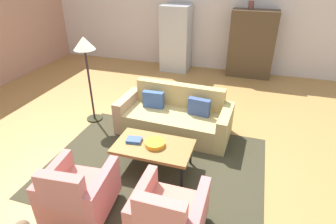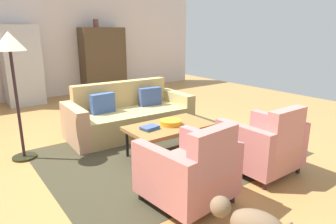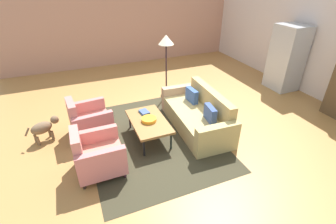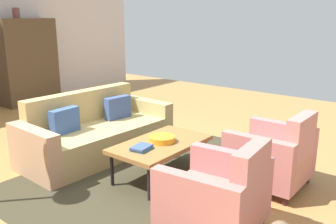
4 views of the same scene
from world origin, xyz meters
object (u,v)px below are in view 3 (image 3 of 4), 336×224
object	(u,v)px
armchair_left	(88,121)
fruit_bowl	(149,120)
couch	(199,115)
coffee_table	(149,122)
armchair_right	(96,156)
book_stack	(144,112)
floor_lamp	(166,46)
refrigerator	(287,58)
dog	(44,127)

from	to	relation	value
armchair_left	fruit_bowl	bearing A→B (deg)	56.53
couch	coffee_table	size ratio (longest dim) A/B	1.78
coffee_table	armchair_right	bearing A→B (deg)	-62.79
fruit_bowl	book_stack	bearing A→B (deg)	178.53
armchair_right	floor_lamp	bearing A→B (deg)	135.99
refrigerator	floor_lamp	world-z (taller)	refrigerator
coffee_table	refrigerator	distance (m)	4.67
couch	dog	distance (m)	3.31
armchair_right	book_stack	world-z (taller)	armchair_right
refrigerator	armchair_left	bearing A→B (deg)	-86.37
floor_lamp	dog	xyz separation A→B (m)	(0.97, -3.12, -1.13)
floor_lamp	refrigerator	bearing A→B (deg)	77.51
coffee_table	refrigerator	world-z (taller)	refrigerator
armchair_left	dog	size ratio (longest dim) A/B	1.32
coffee_table	armchair_left	bearing A→B (deg)	-116.98
book_stack	coffee_table	bearing A→B (deg)	-1.59
book_stack	refrigerator	xyz separation A→B (m)	(-0.64, 4.53, 0.47)
couch	coffee_table	xyz separation A→B (m)	(-0.00, -1.19, 0.11)
armchair_left	dog	bearing A→B (deg)	-105.72
armchair_left	book_stack	size ratio (longest dim) A/B	3.44
armchair_right	armchair_left	bearing A→B (deg)	-179.85
armchair_left	coffee_table	bearing A→B (deg)	57.51
coffee_table	armchair_left	size ratio (longest dim) A/B	1.36
fruit_bowl	refrigerator	world-z (taller)	refrigerator
book_stack	floor_lamp	size ratio (longest dim) A/B	0.15
armchair_left	couch	bearing A→B (deg)	70.24
refrigerator	armchair_right	bearing A→B (deg)	-74.75
armchair_left	book_stack	xyz separation A→B (m)	(0.27, 1.17, 0.12)
coffee_table	floor_lamp	bearing A→B (deg)	147.69
couch	refrigerator	xyz separation A→B (m)	(-0.96, 3.35, 0.64)
couch	fruit_bowl	xyz separation A→B (m)	(0.02, -1.19, 0.18)
fruit_bowl	refrigerator	distance (m)	4.67
refrigerator	floor_lamp	size ratio (longest dim) A/B	1.08
coffee_table	floor_lamp	distance (m)	2.29
armchair_right	book_stack	bearing A→B (deg)	128.21
couch	dog	world-z (taller)	couch
fruit_bowl	coffee_table	bearing A→B (deg)	180.00
armchair_right	dog	distance (m)	1.61
armchair_left	armchair_right	size ratio (longest dim) A/B	1.00
couch	floor_lamp	distance (m)	2.08
armchair_right	refrigerator	distance (m)	5.94
floor_lamp	dog	world-z (taller)	floor_lamp
couch	coffee_table	world-z (taller)	couch
couch	armchair_left	bearing A→B (deg)	78.19
armchair_right	refrigerator	size ratio (longest dim) A/B	0.48
armchair_right	fruit_bowl	bearing A→B (deg)	116.39
coffee_table	armchair_left	distance (m)	1.31
armchair_left	book_stack	bearing A→B (deg)	71.38
couch	coffee_table	bearing A→B (deg)	92.26
book_stack	floor_lamp	bearing A→B (deg)	142.38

